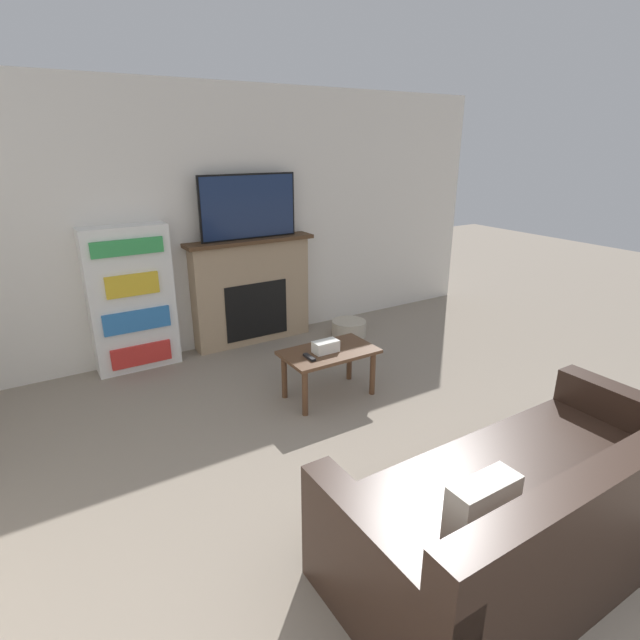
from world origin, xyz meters
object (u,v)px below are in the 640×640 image
object	(u,v)px
couch	(531,512)
coffee_table	(329,358)
bookshelf	(132,300)
storage_basket	(349,328)
fireplace	(252,291)
tv	(249,207)

from	to	relation	value
couch	coffee_table	size ratio (longest dim) A/B	2.70
couch	bookshelf	world-z (taller)	bookshelf
coffee_table	storage_basket	xyz separation A→B (m)	(0.99, 1.10, -0.28)
fireplace	bookshelf	size ratio (longest dim) A/B	1.00
tv	storage_basket	distance (m)	1.78
couch	storage_basket	bearing A→B (deg)	71.49
tv	coffee_table	xyz separation A→B (m)	(0.01, -1.53, -1.14)
tv	couch	size ratio (longest dim) A/B	0.49
tv	coffee_table	distance (m)	1.91
couch	bookshelf	size ratio (longest dim) A/B	1.56
storage_basket	bookshelf	bearing A→B (deg)	169.36
couch	tv	bearing A→B (deg)	88.91
fireplace	bookshelf	bearing A→B (deg)	-178.94
tv	coffee_table	bearing A→B (deg)	-89.63
fireplace	tv	distance (m)	0.91
bookshelf	storage_basket	bearing A→B (deg)	-10.64
fireplace	storage_basket	world-z (taller)	fireplace
bookshelf	couch	bearing A→B (deg)	-71.68
fireplace	storage_basket	distance (m)	1.21
coffee_table	bookshelf	xyz separation A→B (m)	(-1.28, 1.53, 0.34)
fireplace	storage_basket	size ratio (longest dim) A/B	3.58
tv	bookshelf	size ratio (longest dim) A/B	0.76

